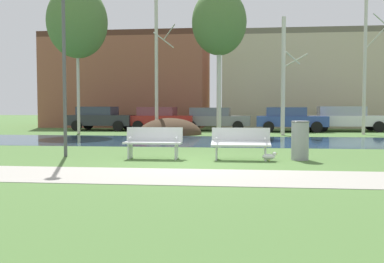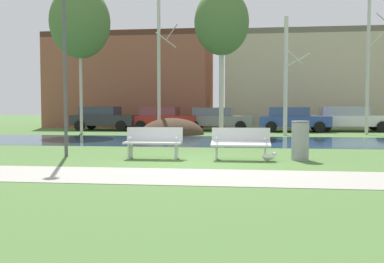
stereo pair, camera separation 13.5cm
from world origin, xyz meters
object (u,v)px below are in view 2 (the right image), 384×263
object	(u,v)px
bench_left	(153,142)
parked_suv_fifth_white	(349,118)
parked_wagon_fourth_blue	(293,119)
parked_van_nearest_dark	(104,118)
bench_right	(241,143)
trash_bin	(300,140)
parked_hatch_third_grey	(217,118)
streetlamp	(64,24)
seagull	(269,156)
parked_sedan_second_red	(164,118)

from	to	relation	value
bench_left	parked_suv_fifth_white	xyz separation A→B (m)	(8.85, 15.15, 0.32)
parked_wagon_fourth_blue	parked_van_nearest_dark	bearing A→B (deg)	178.14
bench_right	parked_van_nearest_dark	size ratio (longest dim) A/B	0.39
parked_van_nearest_dark	trash_bin	bearing A→B (deg)	-54.44
bench_right	parked_hatch_third_grey	xyz separation A→B (m)	(-1.58, 14.96, 0.29)
trash_bin	parked_van_nearest_dark	distance (m)	17.77
bench_left	streetlamp	xyz separation A→B (m)	(-2.66, 0.27, 3.35)
parked_van_nearest_dark	parked_hatch_third_grey	xyz separation A→B (m)	(7.16, 0.37, -0.03)
streetlamp	bench_right	bearing A→B (deg)	-3.01
parked_van_nearest_dark	parked_suv_fifth_white	size ratio (longest dim) A/B	0.85
bench_left	seagull	distance (m)	3.21
bench_right	parked_sedan_second_red	bearing A→B (deg)	108.41
trash_bin	seagull	size ratio (longest dim) A/B	2.57
parked_sedan_second_red	bench_left	bearing A→B (deg)	-80.45
parked_sedan_second_red	parked_suv_fifth_white	xyz separation A→B (m)	(11.33, 0.41, 0.02)
seagull	parked_sedan_second_red	bearing A→B (deg)	110.73
trash_bin	parked_hatch_third_grey	distance (m)	15.16
parked_van_nearest_dark	parked_wagon_fourth_blue	world-z (taller)	parked_van_nearest_dark
bench_right	parked_van_nearest_dark	world-z (taller)	parked_van_nearest_dark
parked_wagon_fourth_blue	trash_bin	bearing A→B (deg)	-95.59
bench_right	bench_left	bearing A→B (deg)	180.00
parked_van_nearest_dark	parked_hatch_third_grey	distance (m)	7.16
bench_left	trash_bin	distance (m)	4.03
streetlamp	parked_hatch_third_grey	bearing A→B (deg)	76.56
parked_sedan_second_red	seagull	bearing A→B (deg)	-69.27
seagull	parked_van_nearest_dark	xyz separation A→B (m)	(-9.49, 14.82, 0.66)
seagull	parked_wagon_fourth_blue	bearing A→B (deg)	81.26
trash_bin	streetlamp	bearing A→B (deg)	178.91
trash_bin	parked_suv_fifth_white	xyz separation A→B (m)	(4.83, 15.01, 0.24)
streetlamp	parked_sedan_second_red	bearing A→B (deg)	89.28
parked_van_nearest_dark	parked_suv_fifth_white	distance (m)	15.17
parked_hatch_third_grey	parked_wagon_fourth_blue	world-z (taller)	parked_wagon_fourth_blue
streetlamp	parked_suv_fifth_white	size ratio (longest dim) A/B	1.19
parked_sedan_second_red	parked_hatch_third_grey	size ratio (longest dim) A/B	0.94
bench_right	parked_hatch_third_grey	bearing A→B (deg)	96.01
trash_bin	parked_wagon_fourth_blue	bearing A→B (deg)	84.41
trash_bin	streetlamp	xyz separation A→B (m)	(-6.69, 0.13, 3.28)
parked_hatch_third_grey	parked_suv_fifth_white	xyz separation A→B (m)	(8.01, 0.18, 0.03)
bench_right	seagull	size ratio (longest dim) A/B	3.86
bench_right	streetlamp	bearing A→B (deg)	176.99
parked_van_nearest_dark	bench_right	bearing A→B (deg)	-59.10
parked_sedan_second_red	parked_suv_fifth_white	world-z (taller)	parked_suv_fifth_white
parked_hatch_third_grey	trash_bin	bearing A→B (deg)	-77.90
bench_right	trash_bin	bearing A→B (deg)	5.03
parked_wagon_fourth_blue	streetlamp	bearing A→B (deg)	-120.05
parked_van_nearest_dark	parked_suv_fifth_white	xyz separation A→B (m)	(15.16, 0.56, 0.01)
seagull	parked_hatch_third_grey	world-z (taller)	parked_hatch_third_grey
seagull	parked_suv_fifth_white	distance (m)	16.40
parked_hatch_third_grey	seagull	bearing A→B (deg)	-81.27
bench_right	parked_suv_fifth_white	bearing A→B (deg)	67.00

